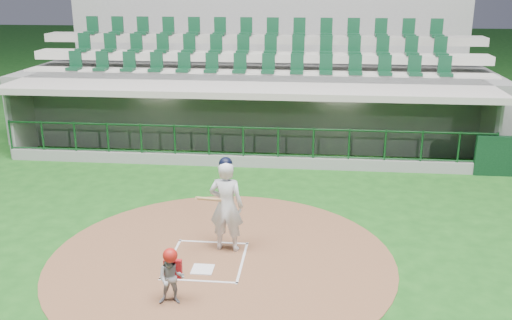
{
  "coord_description": "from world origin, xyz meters",
  "views": [
    {
      "loc": [
        2.1,
        -10.74,
        5.57
      ],
      "look_at": [
        0.74,
        2.6,
        1.3
      ],
      "focal_mm": 40.0,
      "sensor_mm": 36.0,
      "label": 1
    }
  ],
  "objects": [
    {
      "name": "ground",
      "position": [
        0.0,
        0.0,
        0.0
      ],
      "size": [
        120.0,
        120.0,
        0.0
      ],
      "primitive_type": "plane",
      "color": "#144614",
      "rests_on": "ground"
    },
    {
      "name": "dirt_circle",
      "position": [
        0.3,
        -0.2,
        0.01
      ],
      "size": [
        7.2,
        7.2,
        0.01
      ],
      "primitive_type": "cylinder",
      "color": "brown",
      "rests_on": "ground"
    },
    {
      "name": "home_plate",
      "position": [
        0.0,
        -0.7,
        0.02
      ],
      "size": [
        0.43,
        0.43,
        0.02
      ],
      "primitive_type": "cube",
      "color": "silver",
      "rests_on": "dirt_circle"
    },
    {
      "name": "batter_box_chalk",
      "position": [
        0.0,
        -0.3,
        0.02
      ],
      "size": [
        1.55,
        1.8,
        0.01
      ],
      "color": "silver",
      "rests_on": "ground"
    },
    {
      "name": "dugout_structure",
      "position": [
        0.1,
        7.82,
        0.96
      ],
      "size": [
        16.4,
        3.7,
        3.0
      ],
      "color": "slate",
      "rests_on": "ground"
    },
    {
      "name": "seating_deck",
      "position": [
        0.0,
        10.91,
        1.42
      ],
      "size": [
        17.0,
        6.72,
        5.15
      ],
      "color": "slate",
      "rests_on": "ground"
    },
    {
      "name": "batter",
      "position": [
        0.35,
        0.26,
        1.04
      ],
      "size": [
        0.93,
        0.92,
        2.08
      ],
      "color": "silver",
      "rests_on": "dirt_circle"
    },
    {
      "name": "catcher",
      "position": [
        -0.31,
        -1.95,
        0.55
      ],
      "size": [
        0.52,
        0.42,
        1.08
      ],
      "color": "gray",
      "rests_on": "dirt_circle"
    }
  ]
}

